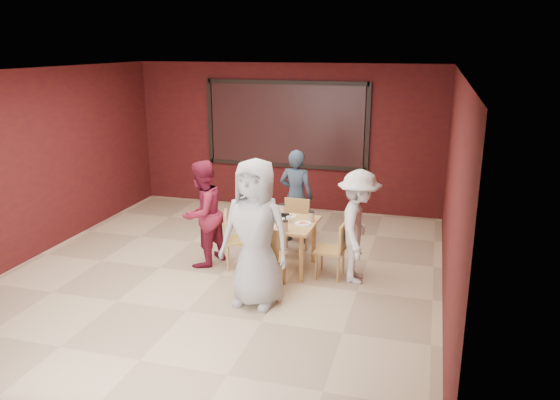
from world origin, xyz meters
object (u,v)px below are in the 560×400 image
(dining_table, at_px, (283,228))
(chair_front, at_px, (265,254))
(chair_right, at_px, (335,247))
(chair_back, at_px, (295,223))
(diner_left, at_px, (202,214))
(diner_right, at_px, (358,227))
(diner_front, at_px, (256,233))
(diner_back, at_px, (296,196))
(chair_left, at_px, (234,236))

(dining_table, relative_size, chair_front, 1.02)
(chair_front, relative_size, chair_right, 1.14)
(chair_back, relative_size, diner_left, 0.53)
(diner_right, bearing_deg, chair_right, 85.76)
(chair_back, xyz_separation_m, diner_front, (-0.02, -1.85, 0.46))
(chair_front, distance_m, diner_front, 0.55)
(diner_left, bearing_deg, chair_front, 77.56)
(chair_front, bearing_deg, diner_back, 92.47)
(chair_left, xyz_separation_m, diner_back, (0.60, 1.28, 0.30))
(dining_table, relative_size, chair_back, 1.11)
(diner_left, height_order, diner_right, diner_left)
(diner_front, height_order, diner_back, diner_front)
(chair_left, bearing_deg, diner_left, -177.29)
(chair_right, bearing_deg, diner_right, -0.05)
(chair_front, bearing_deg, dining_table, 87.70)
(chair_right, bearing_deg, diner_left, -178.78)
(chair_front, height_order, diner_right, diner_right)
(chair_back, bearing_deg, diner_right, -37.04)
(dining_table, xyz_separation_m, diner_right, (1.07, -0.10, 0.14))
(chair_left, height_order, diner_right, diner_right)
(chair_back, relative_size, chair_left, 1.00)
(chair_back, relative_size, diner_back, 0.54)
(diner_back, height_order, diner_left, diner_left)
(chair_front, distance_m, diner_left, 1.33)
(chair_front, relative_size, diner_front, 0.49)
(diner_front, distance_m, diner_back, 2.30)
(chair_back, relative_size, chair_right, 1.04)
(diner_back, xyz_separation_m, diner_left, (-1.06, -1.31, 0.01))
(chair_left, relative_size, diner_front, 0.45)
(chair_back, xyz_separation_m, chair_left, (-0.70, -0.84, 0.00))
(chair_back, bearing_deg, chair_front, -90.67)
(chair_front, bearing_deg, diner_front, -91.19)
(diner_front, height_order, diner_right, diner_front)
(chair_back, relative_size, diner_front, 0.45)
(chair_back, height_order, diner_back, diner_back)
(dining_table, height_order, chair_front, chair_front)
(chair_right, height_order, diner_right, diner_right)
(chair_right, height_order, diner_back, diner_back)
(dining_table, height_order, chair_back, dining_table)
(dining_table, relative_size, diner_right, 0.60)
(chair_right, xyz_separation_m, diner_left, (-1.94, -0.04, 0.33))
(chair_left, distance_m, diner_right, 1.80)
(diner_back, relative_size, diner_left, 0.99)
(diner_front, relative_size, diner_left, 1.19)
(diner_front, xyz_separation_m, diner_right, (1.11, 1.03, -0.15))
(chair_left, xyz_separation_m, chair_right, (1.47, 0.02, -0.02))
(chair_back, xyz_separation_m, diner_right, (1.08, -0.82, 0.30))
(diner_left, distance_m, diner_right, 2.25)
(diner_back, bearing_deg, chair_left, 70.01)
(chair_front, height_order, chair_left, chair_front)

